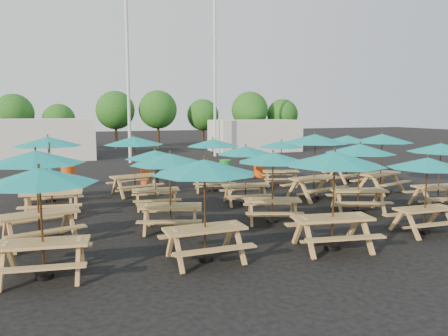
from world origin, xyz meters
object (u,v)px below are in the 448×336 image
object	(u,v)px
picnic_unit_3	(48,144)
waste_bin_0	(68,177)
picnic_unit_17	(441,151)
waste_bin_1	(147,174)
waste_bin_2	(151,174)
picnic_unit_8	(335,163)
picnic_unit_1	(36,162)
picnic_unit_4	(205,172)
picnic_unit_0	(39,181)
picnic_unit_18	(382,141)
picnic_unit_19	(347,141)
picnic_unit_14	(315,142)
picnic_unit_15	(281,146)
waste_bin_5	(260,168)
picnic_unit_6	(155,157)
picnic_unit_5	(170,163)
picnic_unit_2	(51,186)
waste_bin_4	(225,170)
waste_bin_3	(163,174)
picnic_unit_10	(246,153)
picnic_unit_7	(134,143)
picnic_unit_11	(213,145)
picnic_unit_9	(273,161)
picnic_unit_13	(360,152)

from	to	relation	value
picnic_unit_3	waste_bin_0	size ratio (longest dim) A/B	2.74
picnic_unit_17	waste_bin_1	world-z (taller)	picnic_unit_17
waste_bin_2	picnic_unit_8	bearing A→B (deg)	-77.29
picnic_unit_1	picnic_unit_4	size ratio (longest dim) A/B	1.25
picnic_unit_0	picnic_unit_4	bearing A→B (deg)	5.77
picnic_unit_18	picnic_unit_19	distance (m)	2.88
picnic_unit_14	picnic_unit_15	xyz separation A→B (m)	(0.14, 3.02, -0.40)
picnic_unit_17	waste_bin_5	size ratio (longest dim) A/B	2.57
picnic_unit_6	picnic_unit_0	bearing A→B (deg)	-115.19
picnic_unit_5	picnic_unit_17	size ratio (longest dim) A/B	1.12
picnic_unit_19	picnic_unit_8	bearing A→B (deg)	-140.87
picnic_unit_3	picnic_unit_5	size ratio (longest dim) A/B	0.96
picnic_unit_1	picnic_unit_0	bearing A→B (deg)	-102.45
picnic_unit_2	picnic_unit_4	xyz separation A→B (m)	(3.35, -5.66, 1.05)
picnic_unit_4	picnic_unit_17	bearing A→B (deg)	13.26
picnic_unit_2	waste_bin_0	distance (m)	5.47
picnic_unit_1	waste_bin_4	distance (m)	11.68
picnic_unit_14	picnic_unit_15	bearing A→B (deg)	74.59
waste_bin_2	picnic_unit_3	bearing A→B (deg)	-149.84
picnic_unit_6	waste_bin_3	size ratio (longest dim) A/B	2.33
picnic_unit_10	picnic_unit_17	xyz separation A→B (m)	(6.18, -2.73, 0.13)
picnic_unit_17	waste_bin_2	bearing A→B (deg)	142.52
picnic_unit_7	picnic_unit_19	world-z (taller)	picnic_unit_7
picnic_unit_1	picnic_unit_14	world-z (taller)	picnic_unit_14
picnic_unit_2	picnic_unit_19	size ratio (longest dim) A/B	0.89
picnic_unit_4	waste_bin_0	size ratio (longest dim) A/B	2.50
picnic_unit_19	picnic_unit_11	bearing A→B (deg)	168.45
picnic_unit_9	picnic_unit_1	bearing A→B (deg)	-161.50
picnic_unit_0	picnic_unit_4	world-z (taller)	picnic_unit_4
waste_bin_5	waste_bin_2	bearing A→B (deg)	-175.65
picnic_unit_1	waste_bin_1	distance (m)	9.15
picnic_unit_6	picnic_unit_10	bearing A→B (deg)	-0.28
picnic_unit_4	picnic_unit_7	size ratio (longest dim) A/B	0.84
picnic_unit_1	picnic_unit_4	bearing A→B (deg)	-53.69
picnic_unit_1	picnic_unit_5	bearing A→B (deg)	-16.70
picnic_unit_1	picnic_unit_6	xyz separation A→B (m)	(3.55, 3.00, -0.32)
picnic_unit_3	picnic_unit_7	distance (m)	3.15
picnic_unit_5	waste_bin_1	world-z (taller)	picnic_unit_5
picnic_unit_0	picnic_unit_10	distance (m)	8.35
picnic_unit_10	picnic_unit_13	xyz separation A→B (m)	(3.03, -2.46, 0.16)
picnic_unit_15	waste_bin_4	size ratio (longest dim) A/B	2.73
picnic_unit_10	picnic_unit_15	distance (m)	4.23
picnic_unit_5	picnic_unit_18	bearing A→B (deg)	33.15
picnic_unit_13	waste_bin_3	world-z (taller)	picnic_unit_13
picnic_unit_6	picnic_unit_19	bearing A→B (deg)	21.42
picnic_unit_7	waste_bin_0	size ratio (longest dim) A/B	2.98
picnic_unit_0	picnic_unit_4	distance (m)	3.36
picnic_unit_1	picnic_unit_8	bearing A→B (deg)	-40.45
waste_bin_4	picnic_unit_3	bearing A→B (deg)	-160.54
picnic_unit_15	picnic_unit_6	bearing A→B (deg)	-136.79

